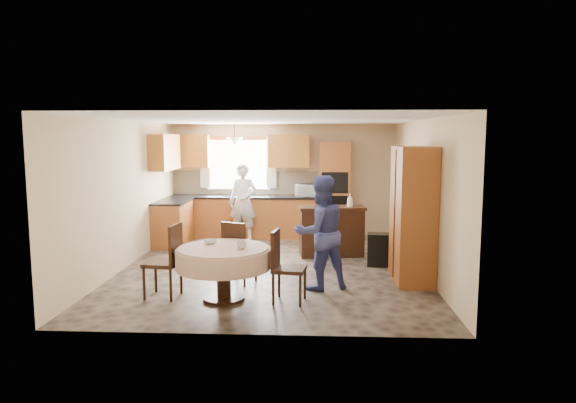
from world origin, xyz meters
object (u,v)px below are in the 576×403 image
(sideboard, at_px, (331,233))
(dining_table, at_px, (223,259))
(cupboard, at_px, (413,214))
(oven_tower, at_px, (334,190))
(chair_right, at_px, (284,263))
(chair_left, at_px, (168,257))
(person_sink, at_px, (243,202))
(chair_back, at_px, (237,250))
(person_dining, at_px, (320,233))

(sideboard, distance_m, dining_table, 3.13)
(cupboard, bearing_deg, oven_tower, 107.66)
(dining_table, distance_m, chair_right, 0.82)
(sideboard, relative_size, chair_left, 1.19)
(oven_tower, relative_size, sideboard, 1.73)
(sideboard, xyz_separation_m, chair_right, (-0.74, -2.76, 0.10))
(cupboard, bearing_deg, chair_left, -163.79)
(oven_tower, height_order, chair_right, oven_tower)
(oven_tower, height_order, person_sink, oven_tower)
(person_sink, bearing_deg, chair_left, -89.58)
(sideboard, height_order, cupboard, cupboard)
(cupboard, relative_size, chair_back, 2.17)
(chair_left, bearing_deg, chair_right, 92.50)
(chair_right, xyz_separation_m, person_dining, (0.50, 0.64, 0.29))
(oven_tower, distance_m, cupboard, 3.53)
(oven_tower, bearing_deg, chair_left, -119.25)
(cupboard, relative_size, dining_table, 1.61)
(oven_tower, relative_size, person_sink, 1.28)
(dining_table, bearing_deg, person_sink, 94.03)
(chair_left, bearing_deg, sideboard, 144.97)
(chair_back, height_order, chair_right, chair_right)
(chair_left, relative_size, chair_back, 1.08)
(oven_tower, xyz_separation_m, chair_back, (-1.60, -3.68, -0.53))
(sideboard, xyz_separation_m, dining_table, (-1.56, -2.71, 0.13))
(person_dining, bearing_deg, dining_table, -0.55)
(chair_back, xyz_separation_m, chair_right, (0.75, -0.82, 0.01))
(dining_table, bearing_deg, chair_right, -2.86)
(oven_tower, distance_m, chair_left, 5.05)
(person_sink, xyz_separation_m, person_dining, (1.61, -3.47, 0.01))
(cupboard, distance_m, person_dining, 1.52)
(oven_tower, height_order, dining_table, oven_tower)
(chair_back, bearing_deg, sideboard, -105.57)
(sideboard, distance_m, cupboard, 2.09)
(chair_left, relative_size, chair_right, 1.05)
(person_sink, bearing_deg, dining_table, -78.45)
(chair_right, bearing_deg, chair_back, 51.30)
(dining_table, distance_m, person_dining, 1.48)
(chair_left, bearing_deg, cupboard, 112.76)
(sideboard, xyz_separation_m, chair_left, (-2.34, -2.64, 0.13))
(person_dining, bearing_deg, person_sink, -90.05)
(sideboard, xyz_separation_m, person_sink, (-1.85, 1.35, 0.39))
(cupboard, xyz_separation_m, chair_back, (-2.67, -0.32, -0.51))
(chair_back, relative_size, person_dining, 0.57)
(person_sink, relative_size, person_dining, 0.99)
(person_dining, bearing_deg, sideboard, -121.33)
(person_sink, bearing_deg, chair_back, -76.26)
(sideboard, bearing_deg, oven_tower, 78.64)
(cupboard, height_order, person_sink, cupboard)
(chair_back, bearing_deg, cupboard, -151.18)
(chair_right, bearing_deg, sideboard, -6.25)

